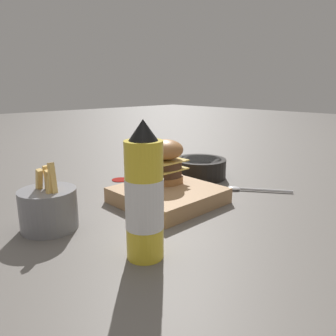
# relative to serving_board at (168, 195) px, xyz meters

# --- Properties ---
(ground_plane) EXTENTS (6.00, 6.00, 0.00)m
(ground_plane) POSITION_rel_serving_board_xyz_m (0.04, -0.00, -0.02)
(ground_plane) COLOR #5B5651
(serving_board) EXTENTS (0.22, 0.22, 0.04)m
(serving_board) POSITION_rel_serving_board_xyz_m (0.00, 0.00, 0.00)
(serving_board) COLOR #A37A51
(serving_board) RESTS_ON ground_plane
(burger) EXTENTS (0.09, 0.09, 0.11)m
(burger) POSITION_rel_serving_board_xyz_m (-0.03, -0.04, 0.07)
(burger) COLOR #9E6638
(burger) RESTS_ON serving_board
(ketchup_bottle) EXTENTS (0.06, 0.06, 0.23)m
(ketchup_bottle) POSITION_rel_serving_board_xyz_m (0.21, 0.16, 0.09)
(ketchup_bottle) COLOR yellow
(ketchup_bottle) RESTS_ON ground_plane
(fries_basket) EXTENTS (0.11, 0.11, 0.14)m
(fries_basket) POSITION_rel_serving_board_xyz_m (0.27, -0.06, 0.02)
(fries_basket) COLOR slate
(fries_basket) RESTS_ON ground_plane
(side_bowl) EXTENTS (0.16, 0.16, 0.06)m
(side_bowl) POSITION_rel_serving_board_xyz_m (-0.23, -0.10, 0.01)
(side_bowl) COLOR black
(side_bowl) RESTS_ON ground_plane
(spoon) EXTENTS (0.11, 0.15, 0.01)m
(spoon) POSITION_rel_serving_board_xyz_m (-0.22, 0.08, -0.01)
(spoon) COLOR silver
(spoon) RESTS_ON ground_plane
(ketchup_puddle) EXTENTS (0.05, 0.05, 0.00)m
(ketchup_puddle) POSITION_rel_serving_board_xyz_m (-0.03, -0.24, -0.02)
(ketchup_puddle) COLOR #9E140F
(ketchup_puddle) RESTS_ON ground_plane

